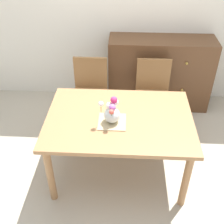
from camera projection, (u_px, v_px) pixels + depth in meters
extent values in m
plane|color=#B7AD99|center=(118.00, 168.00, 3.20)|extent=(12.00, 12.00, 0.00)
cube|color=silver|center=(124.00, 1.00, 3.65)|extent=(7.00, 0.10, 2.80)
cube|color=#9E7047|center=(119.00, 119.00, 2.78)|extent=(1.44, 1.01, 0.04)
cylinder|color=#9E7047|center=(50.00, 175.00, 2.69)|extent=(0.07, 0.07, 0.69)
cylinder|color=#9E7047|center=(186.00, 180.00, 2.63)|extent=(0.07, 0.07, 0.69)
cylinder|color=#9E7047|center=(67.00, 119.00, 3.37)|extent=(0.07, 0.07, 0.69)
cylinder|color=#9E7047|center=(175.00, 123.00, 3.31)|extent=(0.07, 0.07, 0.69)
cube|color=olive|center=(90.00, 96.00, 3.56)|extent=(0.42, 0.42, 0.04)
cylinder|color=olive|center=(103.00, 120.00, 3.55)|extent=(0.04, 0.04, 0.44)
cylinder|color=olive|center=(75.00, 119.00, 3.57)|extent=(0.04, 0.04, 0.44)
cylinder|color=olive|center=(105.00, 104.00, 3.84)|extent=(0.04, 0.04, 0.44)
cylinder|color=olive|center=(79.00, 103.00, 3.86)|extent=(0.04, 0.04, 0.44)
cube|color=olive|center=(91.00, 73.00, 3.58)|extent=(0.42, 0.04, 0.42)
cube|color=olive|center=(153.00, 98.00, 3.53)|extent=(0.42, 0.42, 0.04)
cylinder|color=olive|center=(166.00, 122.00, 3.52)|extent=(0.04, 0.04, 0.44)
cylinder|color=olive|center=(137.00, 121.00, 3.53)|extent=(0.04, 0.04, 0.44)
cylinder|color=olive|center=(164.00, 106.00, 3.81)|extent=(0.04, 0.04, 0.44)
cylinder|color=olive|center=(137.00, 105.00, 3.82)|extent=(0.04, 0.04, 0.44)
cube|color=olive|center=(153.00, 74.00, 3.55)|extent=(0.42, 0.04, 0.42)
cube|color=brown|center=(159.00, 73.00, 3.95)|extent=(1.40, 0.44, 1.00)
sphere|color=#B7933D|center=(139.00, 62.00, 3.61)|extent=(0.04, 0.04, 0.04)
sphere|color=#B7933D|center=(187.00, 63.00, 3.58)|extent=(0.04, 0.04, 0.04)
sphere|color=#B7933D|center=(138.00, 89.00, 3.85)|extent=(0.04, 0.04, 0.04)
sphere|color=#B7933D|center=(182.00, 90.00, 3.82)|extent=(0.04, 0.04, 0.04)
cube|color=tan|center=(112.00, 122.00, 2.71)|extent=(0.26, 0.26, 0.01)
sphere|color=silver|center=(112.00, 115.00, 2.66)|extent=(0.15, 0.15, 0.15)
sphere|color=white|center=(115.00, 102.00, 2.62)|extent=(0.07, 0.07, 0.07)
cylinder|color=#478438|center=(115.00, 105.00, 2.64)|extent=(0.01, 0.01, 0.06)
sphere|color=white|center=(110.00, 106.00, 2.63)|extent=(0.07, 0.07, 0.07)
cylinder|color=#478438|center=(110.00, 107.00, 2.64)|extent=(0.01, 0.01, 0.03)
sphere|color=white|center=(114.00, 100.00, 2.66)|extent=(0.07, 0.07, 0.07)
cylinder|color=#478438|center=(114.00, 103.00, 2.68)|extent=(0.01, 0.01, 0.06)
sphere|color=#EFD14C|center=(110.00, 104.00, 2.64)|extent=(0.05, 0.05, 0.05)
cylinder|color=#478438|center=(110.00, 106.00, 2.65)|extent=(0.01, 0.01, 0.05)
sphere|color=#E55B4C|center=(113.00, 109.00, 2.59)|extent=(0.05, 0.05, 0.05)
cylinder|color=#478438|center=(113.00, 110.00, 2.60)|extent=(0.01, 0.01, 0.04)
sphere|color=#D12D66|center=(114.00, 100.00, 2.59)|extent=(0.07, 0.07, 0.07)
cylinder|color=#478438|center=(114.00, 104.00, 2.62)|extent=(0.01, 0.01, 0.10)
sphere|color=#E55B4C|center=(111.00, 112.00, 2.54)|extent=(0.05, 0.05, 0.05)
cylinder|color=#478438|center=(111.00, 114.00, 2.55)|extent=(0.01, 0.01, 0.04)
sphere|color=#B266C6|center=(112.00, 107.00, 2.57)|extent=(0.06, 0.06, 0.06)
cylinder|color=#478438|center=(112.00, 110.00, 2.59)|extent=(0.01, 0.01, 0.05)
sphere|color=white|center=(101.00, 104.00, 2.55)|extent=(0.05, 0.05, 0.05)
cylinder|color=#478438|center=(101.00, 108.00, 2.58)|extent=(0.01, 0.01, 0.09)
ellipsoid|color=#478438|center=(114.00, 105.00, 2.66)|extent=(0.04, 0.07, 0.01)
ellipsoid|color=#478438|center=(114.00, 101.00, 2.66)|extent=(0.04, 0.07, 0.03)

